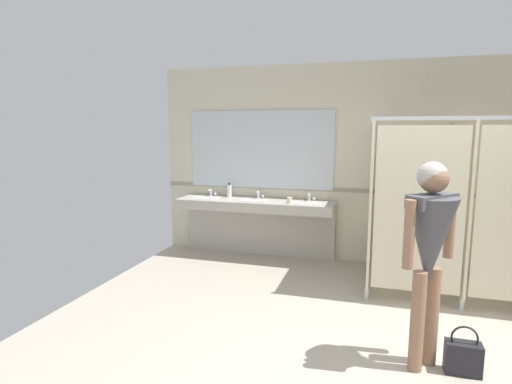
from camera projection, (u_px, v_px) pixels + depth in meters
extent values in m
cube|color=#B2A899|center=(422.00, 382.00, 3.18)|extent=(7.27, 6.14, 0.10)
cube|color=beige|center=(407.00, 165.00, 5.65)|extent=(7.27, 0.12, 2.85)
cube|color=#9E937F|center=(405.00, 193.00, 5.64)|extent=(7.27, 0.01, 0.06)
cube|color=#B2ADA3|center=(255.00, 205.00, 5.99)|extent=(2.33, 0.54, 0.14)
cube|color=#B2ADA3|center=(259.00, 230.00, 6.28)|extent=(2.33, 0.08, 0.75)
cube|color=beige|center=(205.00, 201.00, 6.17)|extent=(0.42, 0.30, 0.11)
cylinder|color=silver|center=(211.00, 192.00, 6.36)|extent=(0.04, 0.04, 0.11)
cylinder|color=silver|center=(209.00, 190.00, 6.30)|extent=(0.03, 0.11, 0.03)
sphere|color=silver|center=(215.00, 194.00, 6.35)|extent=(0.04, 0.04, 0.04)
cube|color=beige|center=(254.00, 204.00, 5.96)|extent=(0.42, 0.30, 0.11)
cylinder|color=silver|center=(258.00, 195.00, 6.14)|extent=(0.04, 0.04, 0.11)
cylinder|color=silver|center=(257.00, 192.00, 6.08)|extent=(0.03, 0.11, 0.03)
sphere|color=silver|center=(263.00, 196.00, 6.14)|extent=(0.04, 0.04, 0.04)
cube|color=beige|center=(307.00, 207.00, 5.74)|extent=(0.42, 0.30, 0.11)
cylinder|color=silver|center=(309.00, 197.00, 5.93)|extent=(0.04, 0.04, 0.11)
cylinder|color=silver|center=(308.00, 195.00, 5.87)|extent=(0.03, 0.11, 0.03)
sphere|color=silver|center=(314.00, 199.00, 5.92)|extent=(0.04, 0.04, 0.04)
cube|color=silver|center=(260.00, 150.00, 6.13)|extent=(2.23, 0.02, 1.16)
cube|color=beige|center=(371.00, 198.00, 5.08)|extent=(0.03, 1.41, 1.89)
cylinder|color=silver|center=(367.00, 294.00, 4.62)|extent=(0.05, 0.05, 0.12)
cube|color=beige|center=(458.00, 202.00, 4.80)|extent=(0.03, 1.41, 1.89)
cylinder|color=silver|center=(462.00, 304.00, 4.34)|extent=(0.05, 0.05, 0.12)
cube|color=beige|center=(419.00, 210.00, 4.30)|extent=(0.91, 0.03, 1.79)
cylinder|color=#8C664C|center=(432.00, 316.00, 3.30)|extent=(0.11, 0.11, 0.82)
cylinder|color=#8C664C|center=(417.00, 322.00, 3.20)|extent=(0.11, 0.11, 0.82)
cone|color=#47474C|center=(430.00, 241.00, 3.15)|extent=(0.56, 0.56, 0.70)
cube|color=#47474C|center=(432.00, 201.00, 3.11)|extent=(0.42, 0.44, 0.10)
cylinder|color=#8C664C|center=(450.00, 226.00, 3.27)|extent=(0.08, 0.08, 0.52)
cylinder|color=#8C664C|center=(409.00, 234.00, 3.01)|extent=(0.08, 0.08, 0.52)
sphere|color=#8C664C|center=(434.00, 178.00, 3.08)|extent=(0.22, 0.22, 0.22)
sphere|color=#A59E93|center=(433.00, 176.00, 3.09)|extent=(0.23, 0.23, 0.23)
cube|color=black|center=(463.00, 358.00, 3.20)|extent=(0.27, 0.13, 0.26)
torus|color=black|center=(465.00, 338.00, 3.17)|extent=(0.20, 0.02, 0.20)
cylinder|color=white|center=(229.00, 191.00, 6.25)|extent=(0.07, 0.07, 0.19)
cylinder|color=black|center=(229.00, 184.00, 6.23)|extent=(0.03, 0.03, 0.04)
cylinder|color=beige|center=(289.00, 200.00, 5.73)|extent=(0.07, 0.07, 0.08)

